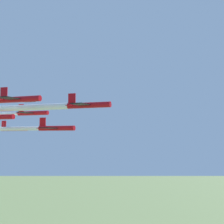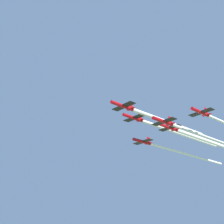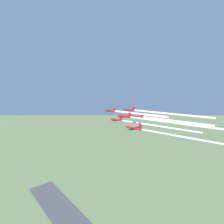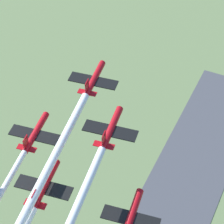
# 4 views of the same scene
# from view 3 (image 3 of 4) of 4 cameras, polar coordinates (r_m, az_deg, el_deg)

# --- Properties ---
(jet_0) EXTENTS (8.36, 8.26, 3.20)m
(jet_0) POSITION_cam_3_polar(r_m,az_deg,el_deg) (127.94, -0.35, 0.43)
(jet_0) COLOR #B20C14
(jet_1) EXTENTS (8.36, 8.26, 3.20)m
(jet_1) POSITION_cam_3_polar(r_m,az_deg,el_deg) (115.80, 1.66, -2.55)
(jet_1) COLOR #B20C14
(jet_2) EXTENTS (8.36, 8.26, 3.20)m
(jet_2) POSITION_cam_3_polar(r_m,az_deg,el_deg) (125.76, 5.74, 0.71)
(jet_2) COLOR #B20C14
(jet_3) EXTENTS (8.36, 8.26, 3.20)m
(jet_3) POSITION_cam_3_polar(r_m,az_deg,el_deg) (102.48, 4.18, -1.42)
(jet_3) COLOR #B20C14
(jet_4) EXTENTS (8.36, 8.26, 3.20)m
(jet_4) POSITION_cam_3_polar(r_m,az_deg,el_deg) (113.89, 8.44, -1.51)
(jet_4) COLOR #B20C14
(jet_5) EXTENTS (8.36, 8.26, 3.20)m
(jet_5) POSITION_cam_3_polar(r_m,az_deg,el_deg) (125.87, 11.90, -1.75)
(jet_5) COLOR #B20C14
(jet_6) EXTENTS (8.36, 8.26, 3.20)m
(jet_6) POSITION_cam_3_polar(r_m,az_deg,el_deg) (90.96, 7.36, -5.25)
(jet_6) COLOR #B20C14
(smoke_trail_0) EXTENTS (30.34, 28.03, 1.29)m
(smoke_trail_0) POSITION_cam_3_polar(r_m,az_deg,el_deg) (113.14, 8.83, -0.63)
(smoke_trail_0) COLOR white
(smoke_trail_1) EXTENTS (35.89, 33.10, 0.98)m
(smoke_trail_1) POSITION_cam_3_polar(r_m,az_deg,el_deg) (100.22, 14.14, -4.40)
(smoke_trail_1) COLOR white
(smoke_trail_2) EXTENTS (37.80, 34.88, 1.21)m
(smoke_trail_2) POSITION_cam_3_polar(r_m,az_deg,el_deg) (111.10, 18.11, -0.56)
(smoke_trail_2) COLOR white
(smoke_trail_3) EXTENTS (40.00, 36.87, 0.95)m
(smoke_trail_3) POSITION_cam_3_polar(r_m,az_deg,el_deg) (87.30, 20.57, -3.51)
(smoke_trail_3) COLOR white
(smoke_trail_4) EXTENTS (30.03, 27.75, 1.37)m
(smoke_trail_4) POSITION_cam_3_polar(r_m,az_deg,el_deg) (102.80, 19.74, -2.89)
(smoke_trail_4) COLOR white
(smoke_trail_5) EXTENTS (40.15, 37.02, 1.02)m
(smoke_trail_5) POSITION_cam_3_polar(r_m,az_deg,el_deg) (113.84, 25.63, -3.34)
(smoke_trail_5) COLOR white
(smoke_trail_6) EXTENTS (28.69, 26.45, 0.77)m
(smoke_trail_6) POSITION_cam_3_polar(r_m,az_deg,el_deg) (80.45, 21.39, -7.46)
(smoke_trail_6) COLOR white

